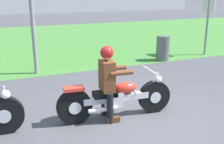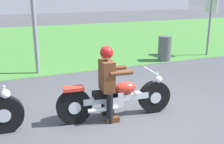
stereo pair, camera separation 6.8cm
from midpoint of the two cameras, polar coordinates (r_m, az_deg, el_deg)
ground at (r=5.05m, az=4.76°, el=-10.76°), size 120.00×120.00×0.00m
grass_verge at (r=13.91m, az=-14.10°, el=6.50°), size 60.00×12.00×0.01m
motorcycle_lead at (r=5.12m, az=0.59°, el=-5.50°), size 2.24×0.66×0.88m
rider_lead at (r=4.92m, az=-1.26°, el=-1.14°), size 0.57×0.49×1.40m
trash_can at (r=9.59m, az=10.44°, el=4.94°), size 0.46×0.46×0.86m
sign_banner at (r=10.74m, az=19.51°, el=12.48°), size 0.08×0.60×2.60m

